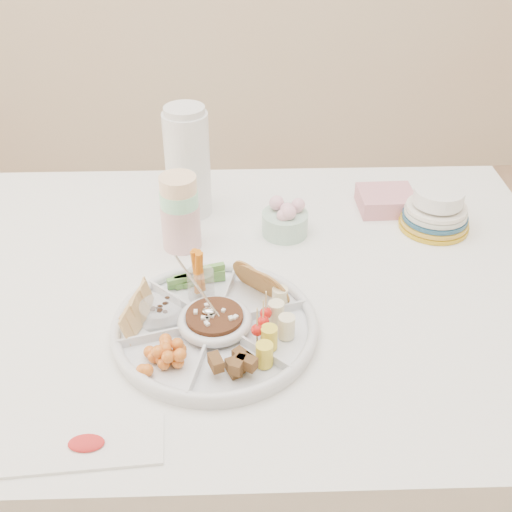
{
  "coord_description": "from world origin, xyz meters",
  "views": [
    {
      "loc": [
        0.06,
        -1.07,
        1.57
      ],
      "look_at": [
        0.09,
        -0.06,
        0.86
      ],
      "focal_mm": 45.0,
      "sensor_mm": 36.0,
      "label": 1
    }
  ],
  "objects_px": {
    "party_tray": "(215,324)",
    "thermos": "(188,161)",
    "dining_table": "(220,406)",
    "plate_stack": "(436,208)"
  },
  "relations": [
    {
      "from": "party_tray",
      "to": "thermos",
      "type": "relative_size",
      "value": 1.39
    },
    {
      "from": "party_tray",
      "to": "thermos",
      "type": "xyz_separation_m",
      "value": [
        -0.07,
        0.45,
        0.11
      ]
    },
    {
      "from": "party_tray",
      "to": "dining_table",
      "type": "bearing_deg",
      "value": 92.28
    },
    {
      "from": "party_tray",
      "to": "plate_stack",
      "type": "distance_m",
      "value": 0.62
    },
    {
      "from": "dining_table",
      "to": "plate_stack",
      "type": "bearing_deg",
      "value": 21.02
    },
    {
      "from": "thermos",
      "to": "plate_stack",
      "type": "relative_size",
      "value": 1.68
    },
    {
      "from": "dining_table",
      "to": "thermos",
      "type": "height_order",
      "value": "thermos"
    },
    {
      "from": "thermos",
      "to": "plate_stack",
      "type": "height_order",
      "value": "thermos"
    },
    {
      "from": "dining_table",
      "to": "thermos",
      "type": "relative_size",
      "value": 5.55
    },
    {
      "from": "party_tray",
      "to": "plate_stack",
      "type": "height_order",
      "value": "plate_stack"
    }
  ]
}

